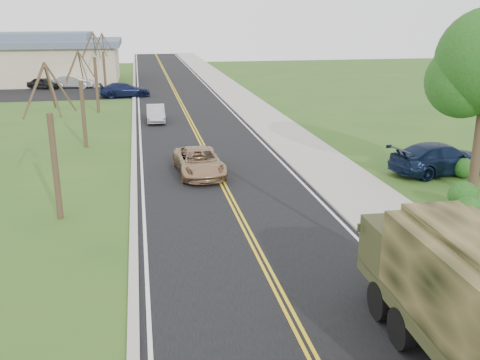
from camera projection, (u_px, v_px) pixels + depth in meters
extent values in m
plane|color=#2B541C|center=(307.00, 346.00, 13.02)|extent=(160.00, 160.00, 0.00)
cube|color=black|center=(179.00, 99.00, 50.53)|extent=(8.00, 120.00, 0.01)
cube|color=#9E998E|center=(222.00, 97.00, 51.25)|extent=(0.30, 120.00, 0.12)
cube|color=#9E998E|center=(240.00, 97.00, 51.56)|extent=(3.20, 120.00, 0.10)
cube|color=#9E998E|center=(134.00, 100.00, 49.78)|extent=(0.30, 120.00, 0.10)
cylinder|color=#38281C|center=(479.00, 137.00, 23.59)|extent=(0.44, 0.44, 5.04)
sphere|color=#1B4413|center=(463.00, 81.00, 23.19)|extent=(3.24, 3.24, 3.24)
cylinder|color=#38281C|center=(55.00, 167.00, 20.53)|extent=(0.24, 0.24, 4.20)
cylinder|color=#38281C|center=(61.00, 87.00, 19.83)|extent=(1.01, 0.33, 1.90)
cylinder|color=#38281C|center=(50.00, 88.00, 20.23)|extent=(0.13, 1.29, 1.74)
cylinder|color=#38281C|center=(34.00, 88.00, 19.71)|extent=(0.98, 0.43, 1.90)
cylinder|color=#38281C|center=(34.00, 92.00, 19.13)|extent=(0.79, 1.05, 1.77)
cylinder|color=#38281C|center=(53.00, 89.00, 19.29)|extent=(0.58, 0.90, 1.90)
cylinder|color=#38281C|center=(83.00, 115.00, 31.82)|extent=(0.24, 0.24, 3.96)
cylinder|color=#38281C|center=(87.00, 66.00, 31.16)|extent=(0.96, 0.32, 1.79)
cylinder|color=#38281C|center=(81.00, 66.00, 31.54)|extent=(0.12, 1.22, 1.65)
cylinder|color=#38281C|center=(72.00, 66.00, 31.05)|extent=(0.93, 0.41, 1.79)
cylinder|color=#38281C|center=(72.00, 68.00, 30.50)|extent=(0.75, 0.99, 1.67)
cylinder|color=#38281C|center=(83.00, 67.00, 30.65)|extent=(0.55, 0.85, 1.80)
cylinder|color=#38281C|center=(97.00, 85.00, 43.00)|extent=(0.24, 0.24, 4.44)
cylinder|color=#38281C|center=(100.00, 44.00, 42.26)|extent=(1.07, 0.35, 2.00)
cylinder|color=#38281C|center=(94.00, 45.00, 42.69)|extent=(0.13, 1.36, 1.84)
cylinder|color=#38281C|center=(87.00, 44.00, 42.14)|extent=(1.03, 0.46, 2.00)
cylinder|color=#38281C|center=(87.00, 46.00, 41.52)|extent=(0.83, 1.10, 1.87)
cylinder|color=#38281C|center=(97.00, 45.00, 41.69)|extent=(0.61, 0.95, 2.01)
cylinder|color=#38281C|center=(105.00, 72.00, 54.31)|extent=(0.24, 0.24, 4.08)
cylinder|color=#38281C|center=(107.00, 42.00, 53.63)|extent=(0.99, 0.33, 1.84)
cylinder|color=#38281C|center=(103.00, 43.00, 54.02)|extent=(0.13, 1.25, 1.69)
cylinder|color=#38281C|center=(98.00, 42.00, 53.51)|extent=(0.95, 0.42, 1.85)
cylinder|color=#38281C|center=(98.00, 43.00, 52.95)|extent=(0.77, 1.02, 1.72)
cylinder|color=#38281C|center=(105.00, 43.00, 53.10)|extent=(0.57, 0.88, 1.85)
cube|color=tan|center=(30.00, 64.00, 62.08)|extent=(20.00, 12.00, 4.20)
cube|color=#475466|center=(27.00, 43.00, 61.36)|extent=(21.00, 13.00, 0.70)
cube|color=#475466|center=(26.00, 37.00, 61.15)|extent=(14.00, 8.00, 0.90)
cube|color=black|center=(76.00, 93.00, 54.38)|extent=(18.00, 10.00, 0.02)
cylinder|color=black|center=(402.00, 328.00, 12.84)|extent=(0.36, 1.04, 1.03)
cylinder|color=black|center=(477.00, 322.00, 13.13)|extent=(0.36, 1.04, 1.03)
cylinder|color=black|center=(380.00, 301.00, 14.08)|extent=(0.36, 1.04, 1.03)
cylinder|color=black|center=(450.00, 295.00, 14.36)|extent=(0.36, 1.04, 1.03)
cube|color=#36391F|center=(455.00, 321.00, 12.32)|extent=(2.46, 6.62, 0.33)
cube|color=#36391F|center=(411.00, 247.00, 14.33)|extent=(2.30, 1.85, 1.31)
cube|color=black|center=(398.00, 228.00, 15.07)|extent=(2.06, 0.14, 0.65)
cube|color=#36391F|center=(476.00, 331.00, 11.50)|extent=(2.50, 5.03, 0.14)
imported|color=#9F7B5A|center=(199.00, 162.00, 26.73)|extent=(2.42, 4.80, 1.30)
imported|color=#AFAFB4|center=(156.00, 113.00, 39.82)|extent=(1.35, 3.77, 1.24)
imported|color=black|center=(440.00, 158.00, 26.88)|extent=(5.65, 3.05, 1.56)
imported|color=black|center=(44.00, 83.00, 57.16)|extent=(3.84, 2.80, 1.22)
imported|color=#A7A7AC|center=(74.00, 81.00, 57.79)|extent=(4.54, 2.21, 1.43)
imported|color=black|center=(125.00, 90.00, 51.53)|extent=(5.01, 2.57, 1.39)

